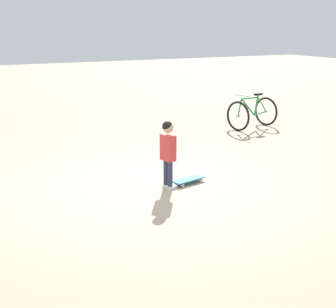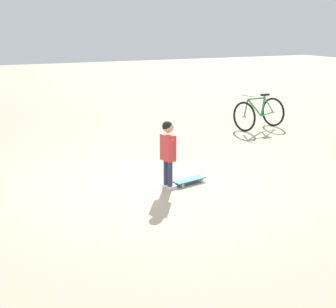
# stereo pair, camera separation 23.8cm
# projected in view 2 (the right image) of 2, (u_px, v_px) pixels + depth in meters

# --- Properties ---
(ground_plane) EXTENTS (50.00, 50.00, 0.00)m
(ground_plane) POSITION_uv_depth(u_px,v_px,m) (147.00, 184.00, 7.76)
(ground_plane) COLOR tan
(child_person) EXTENTS (0.21, 0.39, 1.06)m
(child_person) POSITION_uv_depth(u_px,v_px,m) (168.00, 147.00, 7.41)
(child_person) COLOR #2D3351
(child_person) RESTS_ON ground
(skateboard) EXTENTS (0.60, 0.31, 0.07)m
(skateboard) POSITION_uv_depth(u_px,v_px,m) (189.00, 180.00, 7.79)
(skateboard) COLOR teal
(skateboard) RESTS_ON ground
(bicycle_mid) EXTENTS (1.19, 0.91, 0.85)m
(bicycle_mid) POSITION_uv_depth(u_px,v_px,m) (259.00, 113.00, 11.78)
(bicycle_mid) COLOR black
(bicycle_mid) RESTS_ON ground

